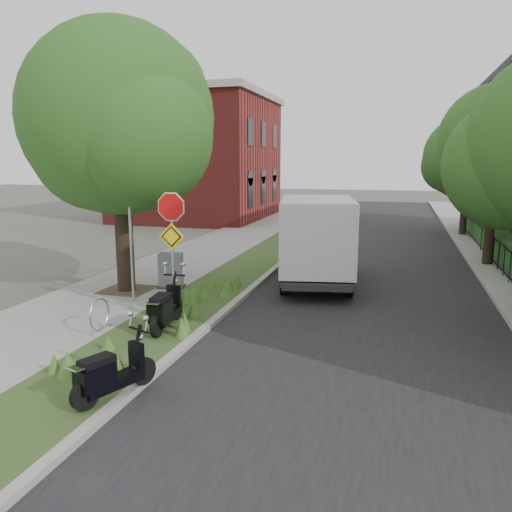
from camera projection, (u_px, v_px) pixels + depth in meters
The scene contains 18 objects.
ground at pixel (221, 338), 11.23m from camera, with size 120.00×120.00×0.00m, color #4C5147.
sidewalk_near at pixel (207, 251), 21.81m from camera, with size 3.50×60.00×0.12m, color gray.
verge at pixel (268, 254), 21.06m from camera, with size 2.00×60.00×0.12m, color #2C4E21.
kerb_near at pixel (291, 255), 20.79m from camera, with size 0.20×60.00×0.13m, color #9E9991.
road at pixel (377, 261), 19.85m from camera, with size 7.00×60.00×0.01m, color black.
kerb_far at pixel (472, 264), 18.90m from camera, with size 0.20×60.00×0.13m, color #9E9991.
street_tree_main at pixel (118, 129), 14.13m from camera, with size 6.21×5.54×7.66m.
bare_post at pixel (130, 229), 13.39m from camera, with size 0.08×0.08×4.00m.
bike_hoop at pixel (99, 315), 11.30m from camera, with size 0.06×0.78×0.77m.
sign_assembly at pixel (172, 230), 11.72m from camera, with size 0.94×0.08×3.22m.
fence_far at pixel (494, 249), 18.59m from camera, with size 0.04×24.00×1.00m.
brick_building at pixel (199, 156), 33.78m from camera, with size 9.40×10.40×8.30m.
far_tree_b at pixel (495, 148), 18.01m from camera, with size 4.83×4.31×6.56m.
far_tree_c at pixel (467, 160), 25.64m from camera, with size 4.37×3.89×5.93m.
scooter_near at pixel (164, 312), 11.30m from camera, with size 0.49×1.82×0.87m.
scooter_far at pixel (106, 378), 7.99m from camera, with size 0.76×1.56×0.78m.
box_truck at pixel (316, 237), 15.87m from camera, with size 2.96×5.54×2.38m.
utility_cabinet at pixel (171, 271), 15.19m from camera, with size 0.89×0.69×1.05m.
Camera 1 is at (3.71, -10.04, 3.93)m, focal length 35.00 mm.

